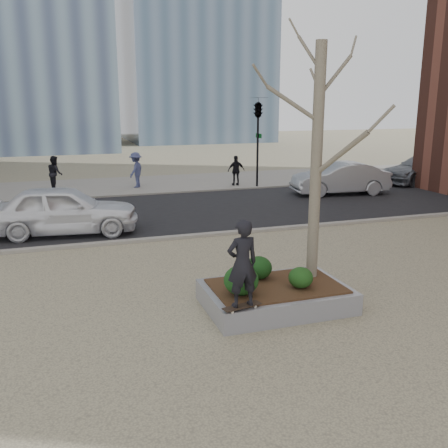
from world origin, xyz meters
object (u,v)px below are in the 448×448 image
object	(u,v)px
planter	(276,297)
skateboarder	(242,263)
skateboard	(242,307)
police_car	(64,210)

from	to	relation	value
planter	skateboarder	world-z (taller)	skateboarder
skateboarder	skateboard	bearing A→B (deg)	-108.54
skateboarder	planter	bearing A→B (deg)	-145.85
planter	skateboarder	xyz separation A→B (m)	(-1.10, -0.88, 1.14)
planter	police_car	xyz separation A→B (m)	(-4.15, 7.71, 0.61)
planter	skateboard	bearing A→B (deg)	-141.34
planter	skateboard	size ratio (longest dim) A/B	3.85
skateboard	police_car	world-z (taller)	police_car
skateboard	skateboarder	world-z (taller)	skateboarder
police_car	skateboarder	bearing A→B (deg)	-153.51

